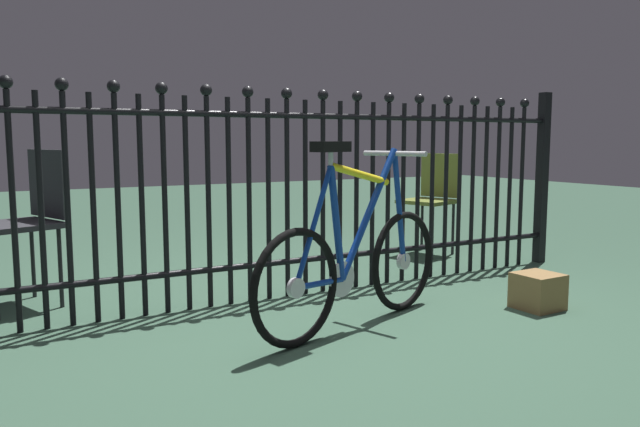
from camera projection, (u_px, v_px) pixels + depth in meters
ground_plane at (332, 319)px, 3.28m from camera, size 20.00×20.00×0.00m
iron_fence at (274, 188)px, 3.66m from camera, size 4.48×0.07×1.31m
bicycle at (355, 261)px, 3.12m from camera, size 1.35×0.54×0.94m
chair_charcoal at (28, 211)px, 3.51m from camera, size 0.56×0.56×0.90m
chair_olive at (433, 193)px, 5.15m from camera, size 0.48×0.48×0.84m
display_crate at (538, 291)px, 3.48m from camera, size 0.24×0.24×0.20m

